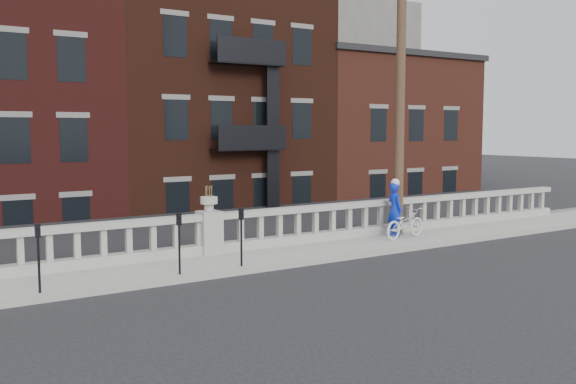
# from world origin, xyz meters

# --- Properties ---
(ground) EXTENTS (120.00, 120.00, 0.00)m
(ground) POSITION_xyz_m (0.00, 0.00, 0.00)
(ground) COLOR black
(ground) RESTS_ON ground
(sidewalk) EXTENTS (32.00, 2.20, 0.15)m
(sidewalk) POSITION_xyz_m (0.00, 3.00, 0.07)
(sidewalk) COLOR gray
(sidewalk) RESTS_ON ground
(balustrade) EXTENTS (28.00, 0.34, 1.03)m
(balustrade) POSITION_xyz_m (0.00, 3.95, 0.64)
(balustrade) COLOR gray
(balustrade) RESTS_ON sidewalk
(planter_pedestal) EXTENTS (0.55, 0.55, 1.76)m
(planter_pedestal) POSITION_xyz_m (0.00, 3.95, 0.83)
(planter_pedestal) COLOR gray
(planter_pedestal) RESTS_ON sidewalk
(lower_level) EXTENTS (80.00, 44.00, 20.80)m
(lower_level) POSITION_xyz_m (0.56, 23.04, 2.63)
(lower_level) COLOR #605E59
(lower_level) RESTS_ON ground
(utility_pole) EXTENTS (1.60, 0.28, 10.00)m
(utility_pole) POSITION_xyz_m (6.20, 3.60, 5.24)
(utility_pole) COLOR #422D1E
(utility_pole) RESTS_ON sidewalk
(parking_meter_b) EXTENTS (0.10, 0.09, 1.36)m
(parking_meter_b) POSITION_xyz_m (-4.56, 2.15, 1.00)
(parking_meter_b) COLOR black
(parking_meter_b) RESTS_ON sidewalk
(parking_meter_c) EXTENTS (0.10, 0.09, 1.36)m
(parking_meter_c) POSITION_xyz_m (-1.61, 2.15, 1.00)
(parking_meter_c) COLOR black
(parking_meter_c) RESTS_ON sidewalk
(parking_meter_d) EXTENTS (0.10, 0.09, 1.36)m
(parking_meter_d) POSITION_xyz_m (-0.05, 2.15, 1.00)
(parking_meter_d) COLOR black
(parking_meter_d) RESTS_ON sidewalk
(bicycle) EXTENTS (1.73, 0.85, 0.87)m
(bicycle) POSITION_xyz_m (5.87, 2.95, 0.59)
(bicycle) COLOR silver
(bicycle) RESTS_ON sidewalk
(cyclist) EXTENTS (0.48, 0.65, 1.62)m
(cyclist) POSITION_xyz_m (5.86, 3.38, 0.96)
(cyclist) COLOR #0D27C6
(cyclist) RESTS_ON sidewalk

